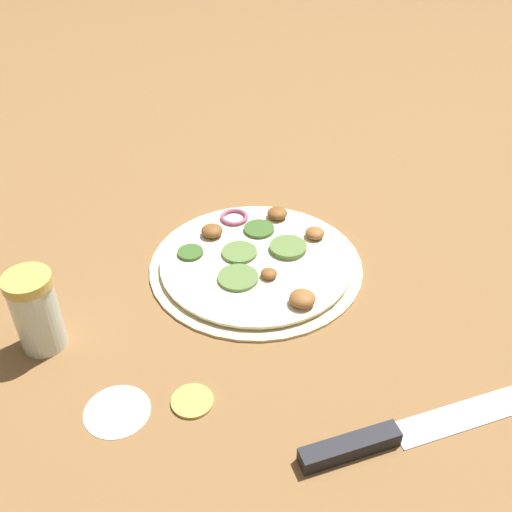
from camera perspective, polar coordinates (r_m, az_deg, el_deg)
The scene contains 6 objects.
ground_plane at distance 0.82m, azimuth 0.00°, elevation -0.99°, with size 3.00×3.00×0.00m, color brown.
pizza at distance 0.82m, azimuth 0.06°, elevation -0.49°, with size 0.29×0.29×0.03m.
knife at distance 0.63m, azimuth 11.94°, elevation -16.58°, with size 0.05×0.27×0.02m.
spice_jar at distance 0.72m, azimuth -20.23°, elevation -4.97°, with size 0.05×0.05×0.10m.
loose_cap at distance 0.66m, azimuth -6.10°, elevation -13.48°, with size 0.05×0.05×0.01m.
flour_patch at distance 0.66m, azimuth -13.09°, elevation -14.20°, with size 0.07×0.07×0.00m.
Camera 1 is at (-0.62, 0.16, 0.51)m, focal length 42.00 mm.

